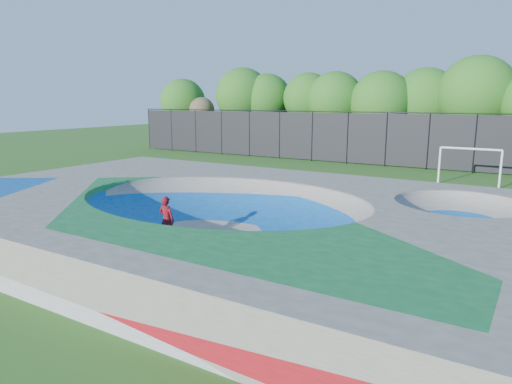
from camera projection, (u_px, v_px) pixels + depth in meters
The scene contains 7 objects.
ground at pixel (222, 236), 16.64m from camera, with size 120.00×120.00×0.00m, color #275517.
skate_deck at pixel (221, 216), 16.49m from camera, with size 22.00×14.00×1.50m, color gray.
skater at pixel (167, 220), 15.76m from camera, with size 0.60×0.39×1.65m, color #B80E15.
skateboard at pixel (168, 242), 15.92m from camera, with size 0.78×0.22×0.05m, color black.
soccer_goal at pixel (470, 160), 26.14m from camera, with size 3.35×0.12×2.21m.
fence at pixel (386, 138), 33.80m from camera, with size 48.09×0.09×4.04m.
treeline at pixel (449, 96), 35.56m from camera, with size 51.90×7.74×8.72m.
Camera 1 is at (9.39, -13.00, 4.88)m, focal length 32.00 mm.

